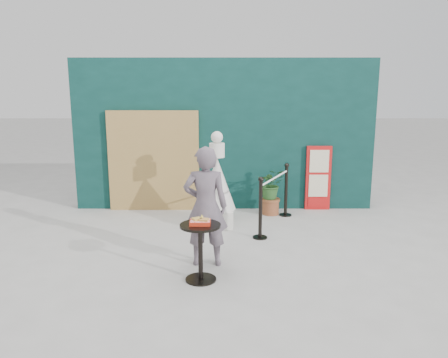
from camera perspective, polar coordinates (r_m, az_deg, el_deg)
ground at (r=6.14m, az=0.01°, el=-11.51°), size 60.00×60.00×0.00m
back_wall at (r=8.84m, az=-0.01°, el=5.78°), size 6.00×0.30×3.00m
bamboo_fence at (r=8.81m, az=-9.17°, el=2.32°), size 1.80×0.08×2.00m
woman at (r=6.00m, az=-2.42°, el=-3.61°), size 0.61×0.40×1.67m
menu_board at (r=8.98m, az=12.21°, el=0.11°), size 0.50×0.07×1.30m
statue at (r=7.74m, az=-0.91°, el=-1.16°), size 0.66×0.66×1.70m
cafe_table at (r=5.60m, az=-3.10°, el=-8.39°), size 0.52×0.52×0.75m
food_basket at (r=5.51m, az=-3.11°, el=-5.56°), size 0.26×0.19×0.11m
planter at (r=8.52m, az=6.16°, el=-1.18°), size 0.53×0.46×0.90m
stanchion_barrier at (r=7.80m, az=6.58°, el=-2.62°), size 0.84×1.54×1.03m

